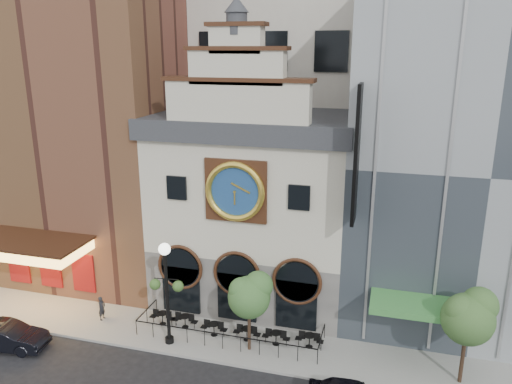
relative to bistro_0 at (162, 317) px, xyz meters
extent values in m
plane|color=black|center=(4.34, -2.65, -0.61)|extent=(120.00, 120.00, 0.00)
cube|color=gray|center=(4.34, -0.15, -0.54)|extent=(44.00, 5.00, 0.15)
cube|color=#605E5B|center=(4.34, 5.35, 1.54)|extent=(12.00, 8.00, 4.00)
cube|color=silver|center=(4.34, 5.35, 7.04)|extent=(12.00, 8.00, 7.00)
cube|color=#2D3035|center=(4.34, 5.35, 11.14)|extent=(12.60, 8.60, 1.20)
cube|color=#391F11|center=(4.34, 1.27, 7.94)|extent=(3.60, 0.25, 3.60)
cylinder|color=navy|center=(4.34, 1.13, 7.94)|extent=(3.10, 0.12, 3.10)
torus|color=gold|center=(4.34, 1.05, 7.94)|extent=(3.46, 0.36, 3.46)
cylinder|color=#2D3035|center=(4.34, 1.75, 16.84)|extent=(1.10, 1.10, 1.10)
cone|color=#2D3035|center=(4.34, 1.75, 17.79)|extent=(1.30, 1.30, 0.80)
cube|color=brown|center=(-8.66, 7.35, 12.04)|extent=(14.00, 12.00, 25.00)
cube|color=#FFBF59|center=(-8.66, -0.35, 3.74)|extent=(7.00, 3.40, 0.70)
cube|color=#391F11|center=(-8.66, -0.35, 4.19)|extent=(7.40, 3.80, 0.15)
cube|color=maroon|center=(-8.66, 1.30, 1.54)|extent=(5.60, 0.15, 2.60)
cube|color=gray|center=(17.34, 7.35, 9.54)|extent=(14.00, 12.00, 20.00)
cube|color=#408D41|center=(14.34, 0.15, 2.84)|extent=(4.50, 2.40, 0.35)
cube|color=black|center=(10.94, 0.35, 10.54)|extent=(0.18, 1.60, 7.00)
cylinder|color=black|center=(0.00, 0.00, 0.28)|extent=(0.68, 0.68, 0.03)
cylinder|color=black|center=(0.00, 0.00, -0.09)|extent=(0.06, 0.06, 0.72)
cylinder|color=black|center=(1.45, 0.04, 0.28)|extent=(0.68, 0.68, 0.03)
cylinder|color=black|center=(1.45, 0.04, -0.09)|extent=(0.06, 0.06, 0.72)
cylinder|color=black|center=(3.41, -0.29, 0.28)|extent=(0.68, 0.68, 0.03)
cylinder|color=black|center=(3.41, -0.29, -0.09)|extent=(0.06, 0.06, 0.72)
cylinder|color=black|center=(5.40, -0.25, 0.28)|extent=(0.68, 0.68, 0.03)
cylinder|color=black|center=(5.40, -0.25, -0.09)|extent=(0.06, 0.06, 0.72)
cylinder|color=black|center=(7.10, -0.24, 0.28)|extent=(0.68, 0.68, 0.03)
cylinder|color=black|center=(7.10, -0.24, -0.09)|extent=(0.06, 0.06, 0.72)
cylinder|color=black|center=(8.96, 0.01, 0.28)|extent=(0.68, 0.68, 0.03)
cylinder|color=black|center=(8.96, 0.01, -0.09)|extent=(0.06, 0.06, 0.72)
imported|color=black|center=(-7.41, -4.41, 0.14)|extent=(4.72, 2.17, 1.50)
imported|color=black|center=(-3.83, -0.47, 0.30)|extent=(0.39, 0.57, 1.52)
cylinder|color=black|center=(1.23, -1.67, 2.29)|extent=(0.20, 0.20, 5.50)
cylinder|color=black|center=(1.23, -1.67, -0.30)|extent=(0.48, 0.48, 0.33)
sphere|color=white|center=(1.23, -1.67, 5.26)|extent=(0.66, 0.66, 0.66)
sphere|color=#376227|center=(0.57, -1.74, 3.11)|extent=(0.62, 0.62, 0.62)
sphere|color=#376227|center=(1.88, -1.60, 3.11)|extent=(0.62, 0.62, 0.62)
cylinder|color=#382619|center=(5.78, -1.07, 0.78)|extent=(0.18, 0.18, 2.49)
sphere|color=#346327|center=(5.78, -1.07, 2.73)|extent=(2.31, 2.31, 2.31)
sphere|color=#346327|center=(6.22, -0.81, 3.36)|extent=(1.60, 1.60, 1.60)
sphere|color=#346327|center=(5.42, -1.25, 3.18)|extent=(1.42, 1.42, 1.42)
cylinder|color=#382619|center=(16.74, -0.92, 0.91)|extent=(0.20, 0.20, 2.74)
sphere|color=#345D24|center=(16.74, -0.92, 3.06)|extent=(2.55, 2.55, 2.55)
sphere|color=#345D24|center=(17.23, -0.63, 3.75)|extent=(1.76, 1.76, 1.76)
sphere|color=#345D24|center=(16.35, -1.12, 3.55)|extent=(1.57, 1.57, 1.57)
camera|label=1|loc=(12.62, -24.24, 15.72)|focal=35.00mm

